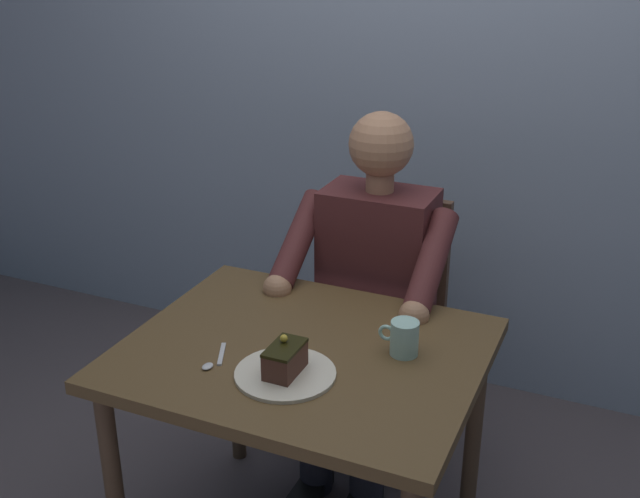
{
  "coord_description": "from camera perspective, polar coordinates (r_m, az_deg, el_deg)",
  "views": [
    {
      "loc": [
        -0.76,
        1.62,
        1.75
      ],
      "look_at": [
        -0.0,
        -0.1,
        0.96
      ],
      "focal_mm": 43.05,
      "sensor_mm": 36.0,
      "label": 1
    }
  ],
  "objects": [
    {
      "name": "chair",
      "position": [
        2.73,
        4.83,
        -4.78
      ],
      "size": [
        0.42,
        0.42,
        0.9
      ],
      "color": "brown",
      "rests_on": "ground"
    },
    {
      "name": "cafe_rear_panel",
      "position": [
        2.95,
        9.17,
        17.6
      ],
      "size": [
        6.4,
        0.12,
        3.0
      ],
      "primitive_type": "cube",
      "color": "#94A5BF",
      "rests_on": "ground"
    },
    {
      "name": "dining_table",
      "position": [
        2.12,
        -1.23,
        -9.48
      ],
      "size": [
        0.94,
        0.78,
        0.71
      ],
      "color": "brown",
      "rests_on": "ground"
    },
    {
      "name": "coffee_cup",
      "position": [
        2.03,
        6.25,
        -6.54
      ],
      "size": [
        0.11,
        0.08,
        0.09
      ],
      "color": "#ACDDD4",
      "rests_on": "dining_table"
    },
    {
      "name": "cake_slice",
      "position": [
        1.93,
        -2.62,
        -8.17
      ],
      "size": [
        0.07,
        0.12,
        0.09
      ],
      "color": "#502D22",
      "rests_on": "dessert_plate"
    },
    {
      "name": "seated_person",
      "position": [
        2.51,
        3.63,
        -3.45
      ],
      "size": [
        0.53,
        0.58,
        1.23
      ],
      "color": "#5A2829",
      "rests_on": "ground"
    },
    {
      "name": "dessert_spoon",
      "position": [
        2.02,
        -7.88,
        -8.22
      ],
      "size": [
        0.06,
        0.14,
        0.01
      ],
      "color": "silver",
      "rests_on": "dining_table"
    },
    {
      "name": "dessert_plate",
      "position": [
        1.95,
        -2.6,
        -9.25
      ],
      "size": [
        0.26,
        0.26,
        0.01
      ],
      "primitive_type": "cylinder",
      "color": "silver",
      "rests_on": "dining_table"
    }
  ]
}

